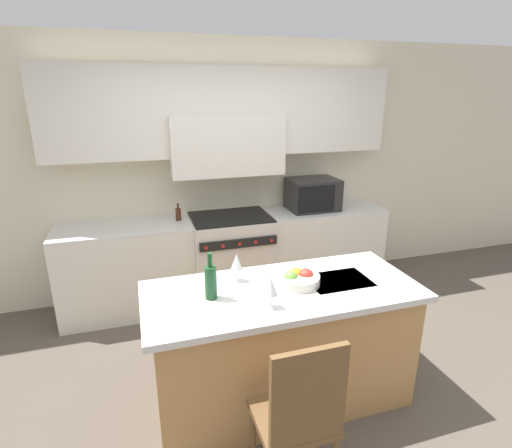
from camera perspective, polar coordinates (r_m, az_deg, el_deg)
The scene contains 12 objects.
ground_plane at distance 3.21m, azimuth 4.51°, elevation -24.02°, with size 10.00×10.00×0.00m, color brown.
back_cabinetry at distance 4.28m, azimuth -4.72°, elevation 10.69°, with size 10.00×0.46×2.70m.
back_counter at distance 4.35m, azimuth -3.61°, elevation -4.70°, with size 3.45×0.62×0.92m.
range_stove at distance 4.33m, azimuth -3.54°, elevation -4.77°, with size 0.85×0.70×0.93m.
microwave at distance 4.44m, azimuth 8.09°, elevation 4.24°, with size 0.53×0.42×0.34m.
kitchen_island at distance 2.98m, azimuth 3.66°, elevation -16.75°, with size 1.88×0.80×0.90m.
island_chair at distance 2.32m, azimuth 6.22°, elevation -25.32°, with size 0.42×0.40×1.02m.
wine_bottle at distance 2.59m, azimuth -6.49°, elevation -8.14°, with size 0.08×0.08×0.31m.
wine_glass_near at distance 2.46m, azimuth 2.16°, elevation -9.02°, with size 0.08×0.08×0.20m.
wine_glass_far at distance 2.79m, azimuth -2.80°, elevation -5.56°, with size 0.08×0.08×0.20m.
fruit_bowl at distance 2.80m, azimuth 6.04°, elevation -7.73°, with size 0.30×0.30×0.11m.
oil_bottle_on_counter at distance 4.11m, azimuth -11.04°, elevation 1.42°, with size 0.06×0.06×0.18m.
Camera 1 is at (-0.92, -2.19, 2.16)m, focal length 28.00 mm.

